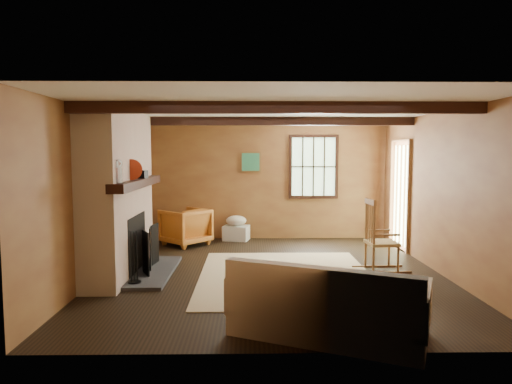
{
  "coord_description": "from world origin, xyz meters",
  "views": [
    {
      "loc": [
        -0.33,
        -6.69,
        1.8
      ],
      "look_at": [
        -0.23,
        0.4,
        1.18
      ],
      "focal_mm": 32.0,
      "sensor_mm": 36.0,
      "label": 1
    }
  ],
  "objects_px": {
    "laundry_basket": "(236,233)",
    "armchair": "(185,227)",
    "fireplace": "(120,200)",
    "sofa": "(328,310)",
    "rocking_chair": "(379,240)"
  },
  "relations": [
    {
      "from": "laundry_basket",
      "to": "armchair",
      "type": "distance_m",
      "value": 1.1
    },
    {
      "from": "fireplace",
      "to": "armchair",
      "type": "distance_m",
      "value": 2.3
    },
    {
      "from": "sofa",
      "to": "armchair",
      "type": "height_order",
      "value": "sofa"
    },
    {
      "from": "rocking_chair",
      "to": "sofa",
      "type": "relative_size",
      "value": 0.54
    },
    {
      "from": "rocking_chair",
      "to": "armchair",
      "type": "distance_m",
      "value": 3.77
    },
    {
      "from": "fireplace",
      "to": "rocking_chair",
      "type": "relative_size",
      "value": 2.17
    },
    {
      "from": "sofa",
      "to": "laundry_basket",
      "type": "distance_m",
      "value": 5.04
    },
    {
      "from": "sofa",
      "to": "laundry_basket",
      "type": "relative_size",
      "value": 4.11
    },
    {
      "from": "rocking_chair",
      "to": "laundry_basket",
      "type": "distance_m",
      "value": 3.32
    },
    {
      "from": "sofa",
      "to": "laundry_basket",
      "type": "height_order",
      "value": "sofa"
    },
    {
      "from": "rocking_chair",
      "to": "laundry_basket",
      "type": "relative_size",
      "value": 2.21
    },
    {
      "from": "armchair",
      "to": "laundry_basket",
      "type": "bearing_deg",
      "value": 158.98
    },
    {
      "from": "fireplace",
      "to": "sofa",
      "type": "relative_size",
      "value": 1.17
    },
    {
      "from": "laundry_basket",
      "to": "armchair",
      "type": "xyz_separation_m",
      "value": [
        -0.97,
        -0.47,
        0.21
      ]
    },
    {
      "from": "rocking_chair",
      "to": "sofa",
      "type": "bearing_deg",
      "value": 150.69
    }
  ]
}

